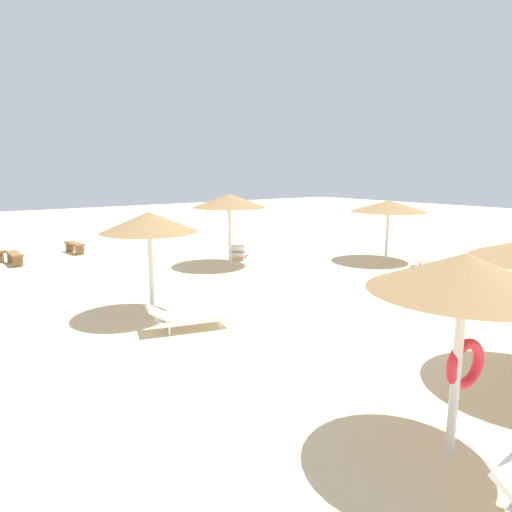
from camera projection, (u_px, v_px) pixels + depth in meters
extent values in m
plane|color=beige|center=(328.00, 320.00, 11.31)|extent=(80.00, 80.00, 0.00)
cylinder|color=silver|center=(230.00, 235.00, 17.81)|extent=(0.12, 0.12, 2.40)
cone|color=olive|center=(229.00, 201.00, 17.55)|extent=(2.93, 2.93, 0.54)
cylinder|color=silver|center=(456.00, 371.00, 5.79)|extent=(0.12, 0.12, 2.32)
cone|color=olive|center=(465.00, 272.00, 5.55)|extent=(2.39, 2.39, 0.48)
torus|color=red|center=(465.00, 364.00, 5.92)|extent=(0.71, 0.22, 0.70)
cylinder|color=silver|center=(387.00, 235.00, 18.72)|extent=(0.12, 0.12, 2.15)
cone|color=olive|center=(389.00, 206.00, 18.50)|extent=(3.13, 3.13, 0.47)
cylinder|color=silver|center=(151.00, 272.00, 11.57)|extent=(0.12, 0.12, 2.28)
cone|color=olive|center=(149.00, 222.00, 11.33)|extent=(2.45, 2.45, 0.52)
cube|color=white|center=(241.00, 251.00, 19.51)|extent=(1.66, 1.65, 0.12)
cube|color=white|center=(237.00, 249.00, 18.69)|extent=(0.79, 0.79, 0.42)
cylinder|color=silver|center=(243.00, 258.00, 18.93)|extent=(0.06, 0.06, 0.22)
cylinder|color=silver|center=(233.00, 258.00, 18.99)|extent=(0.06, 0.06, 0.22)
cylinder|color=silver|center=(248.00, 253.00, 20.10)|extent=(0.06, 0.06, 0.22)
cylinder|color=silver|center=(238.00, 253.00, 20.16)|extent=(0.06, 0.06, 0.22)
cube|color=white|center=(437.00, 261.00, 17.33)|extent=(1.35, 1.80, 0.12)
cube|color=white|center=(460.00, 257.00, 16.95)|extent=(0.79, 0.72, 0.40)
cylinder|color=silver|center=(454.00, 266.00, 17.30)|extent=(0.06, 0.06, 0.22)
cylinder|color=silver|center=(453.00, 268.00, 16.91)|extent=(0.06, 0.06, 0.22)
cylinder|color=silver|center=(421.00, 263.00, 17.81)|extent=(0.06, 0.06, 0.22)
cylinder|color=silver|center=(419.00, 265.00, 17.42)|extent=(0.06, 0.06, 0.22)
cube|color=white|center=(193.00, 318.00, 10.66)|extent=(1.81, 1.09, 0.12)
cube|color=white|center=(158.00, 313.00, 10.34)|extent=(0.67, 0.76, 0.35)
cylinder|color=silver|center=(169.00, 331.00, 10.28)|extent=(0.06, 0.06, 0.22)
cylinder|color=silver|center=(166.00, 325.00, 10.68)|extent=(0.06, 0.06, 0.22)
cylinder|color=silver|center=(220.00, 324.00, 10.70)|extent=(0.06, 0.06, 0.22)
cylinder|color=silver|center=(215.00, 319.00, 11.10)|extent=(0.06, 0.06, 0.22)
cube|color=brown|center=(2.00, 258.00, 18.47)|extent=(0.13, 0.36, 0.41)
cube|color=brown|center=(74.00, 244.00, 20.50)|extent=(0.56, 1.53, 0.08)
cube|color=brown|center=(80.00, 250.00, 20.16)|extent=(0.37, 0.16, 0.41)
cube|color=brown|center=(70.00, 247.00, 20.94)|extent=(0.37, 0.16, 0.41)
cube|color=brown|center=(14.00, 254.00, 18.00)|extent=(0.43, 1.51, 0.08)
cube|color=brown|center=(18.00, 262.00, 17.62)|extent=(0.36, 0.13, 0.41)
cube|color=brown|center=(12.00, 258.00, 18.47)|extent=(0.36, 0.13, 0.41)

